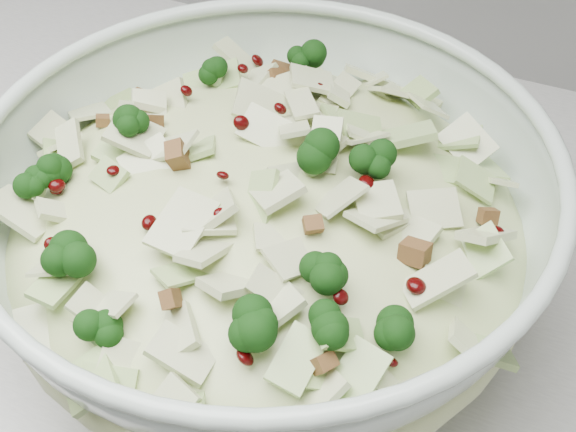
# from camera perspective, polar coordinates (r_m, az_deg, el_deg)

# --- Properties ---
(mixing_bowl) EXTENTS (0.50, 0.50, 0.15)m
(mixing_bowl) POSITION_cam_1_polar(r_m,az_deg,el_deg) (0.55, -1.48, -1.26)
(mixing_bowl) COLOR silver
(mixing_bowl) RESTS_ON counter
(salad) EXTENTS (0.50, 0.50, 0.15)m
(salad) POSITION_cam_1_polar(r_m,az_deg,el_deg) (0.53, -1.53, 0.60)
(salad) COLOR beige
(salad) RESTS_ON mixing_bowl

